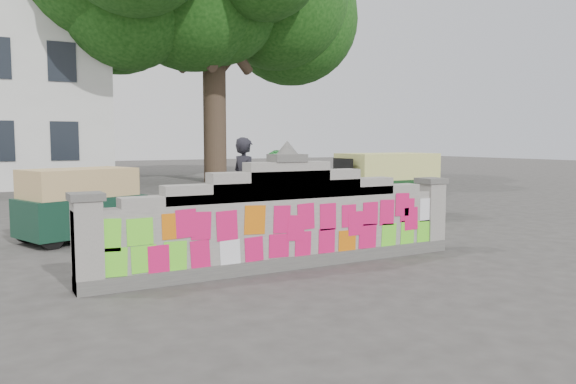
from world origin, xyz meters
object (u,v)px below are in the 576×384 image
at_px(cyclist_rider, 245,195).
at_px(rickshaw_left, 83,203).
at_px(cyclist_bike, 245,214).
at_px(rickshaw_right, 384,185).
at_px(pedestrian, 280,195).

xyz_separation_m(cyclist_rider, rickshaw_left, (-2.86, 1.64, -0.16)).
bearing_deg(cyclist_rider, rickshaw_left, 50.53).
relative_size(cyclist_bike, cyclist_rider, 1.12).
bearing_deg(rickshaw_left, cyclist_bike, -49.63).
distance_m(cyclist_bike, rickshaw_left, 3.30).
xyz_separation_m(cyclist_rider, rickshaw_right, (4.47, 1.15, -0.04)).
distance_m(cyclist_bike, pedestrian, 0.79).
bearing_deg(rickshaw_left, cyclist_rider, -49.63).
relative_size(pedestrian, rickshaw_right, 0.59).
height_order(cyclist_bike, rickshaw_right, rickshaw_right).
height_order(cyclist_bike, cyclist_rider, cyclist_rider).
distance_m(pedestrian, rickshaw_left, 3.99).
bearing_deg(rickshaw_right, cyclist_bike, 15.44).
bearing_deg(cyclist_rider, cyclist_bike, -99.57).
height_order(cyclist_bike, pedestrian, pedestrian).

